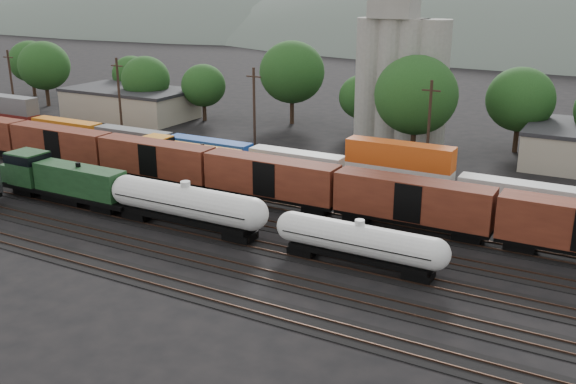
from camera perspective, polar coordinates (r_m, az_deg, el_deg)
The scene contains 12 objects.
ground at distance 64.47m, azimuth -4.08°, elevation -2.47°, with size 600.00×600.00×0.00m, color black.
tracks at distance 64.45m, azimuth -4.09°, elevation -2.43°, with size 180.00×33.20×0.20m.
green_locomotive at distance 72.66m, azimuth -19.75°, elevation 1.14°, with size 18.15×3.20×4.80m.
tank_car_a at distance 61.37m, azimuth -9.03°, elevation -1.01°, with size 17.66×3.16×4.63m.
tank_car_b at distance 53.13m, azimuth 6.33°, elevation -4.38°, with size 15.21×2.72×3.99m.
orange_locomotive at distance 79.73m, azimuth -9.20°, elevation 3.17°, with size 16.49×2.75×4.12m.
boxcar_string at distance 61.34m, azimuth 10.99°, elevation -0.76°, with size 169.00×2.90×4.20m.
container_wall at distance 70.85m, azimuth 13.06°, elevation 1.11°, with size 173.79×2.60×5.80m.
grain_silo at distance 92.23m, azimuth 9.91°, elevation 10.78°, with size 13.40×5.00×29.00m.
industrial_sheds at distance 92.00m, azimuth 11.44°, elevation 5.16°, with size 119.38×17.26×5.10m.
tree_band at distance 93.74m, azimuth 11.56°, elevation 8.62°, with size 164.14×23.64×14.36m.
utility_poles at distance 81.38m, azimuth 4.24°, elevation 6.44°, with size 122.20×0.36×12.00m.
Camera 1 is at (32.95, -50.59, 22.61)m, focal length 40.00 mm.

